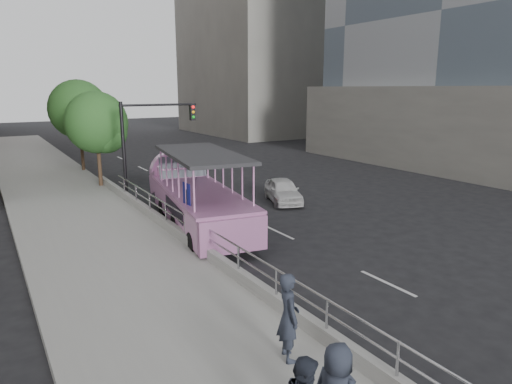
{
  "coord_description": "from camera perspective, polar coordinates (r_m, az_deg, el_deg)",
  "views": [
    {
      "loc": [
        -9.24,
        -11.02,
        5.85
      ],
      "look_at": [
        -1.12,
        2.3,
        2.3
      ],
      "focal_mm": 32.0,
      "sensor_mm": 36.0,
      "label": 1
    }
  ],
  "objects": [
    {
      "name": "guardrail",
      "position": [
        15.14,
        -5.92,
        -5.35
      ],
      "size": [
        0.07,
        22.0,
        0.71
      ],
      "color": "#A8A8AD",
      "rests_on": "kerb_wall"
    },
    {
      "name": "kerb_wall",
      "position": [
        15.36,
        -5.86,
        -7.7
      ],
      "size": [
        0.24,
        30.0,
        0.36
      ],
      "primitive_type": "cube",
      "color": "#AAA9A4",
      "rests_on": "sidewalk"
    },
    {
      "name": "midrise_stone_a",
      "position": [
        64.47,
        2.38,
        21.89
      ],
      "size": [
        20.0,
        20.0,
        32.0
      ],
      "primitive_type": "cube",
      "color": "gray",
      "rests_on": "ground"
    },
    {
      "name": "car",
      "position": [
        23.91,
        3.4,
        0.2
      ],
      "size": [
        2.69,
        3.96,
        1.25
      ],
      "primitive_type": "imported",
      "rotation": [
        0.0,
        0.0,
        -0.36
      ],
      "color": "silver",
      "rests_on": "ground"
    },
    {
      "name": "duck_boat",
      "position": [
        20.12,
        -7.72,
        -0.53
      ],
      "size": [
        3.96,
        10.31,
        3.34
      ],
      "color": "black",
      "rests_on": "ground"
    },
    {
      "name": "parking_sign",
      "position": [
        16.87,
        -8.61,
        -1.91
      ],
      "size": [
        0.08,
        0.57,
        2.51
      ],
      "color": "black",
      "rests_on": "ground"
    },
    {
      "name": "traffic_signal",
      "position": [
        24.81,
        -13.65,
        7.04
      ],
      "size": [
        4.2,
        0.32,
        5.2
      ],
      "color": "black",
      "rests_on": "ground"
    },
    {
      "name": "street_tree_near",
      "position": [
        27.67,
        -19.08,
        7.93
      ],
      "size": [
        3.52,
        3.52,
        5.72
      ],
      "color": "#352418",
      "rests_on": "ground"
    },
    {
      "name": "ground",
      "position": [
        15.53,
        8.07,
        -9.43
      ],
      "size": [
        160.0,
        160.0,
        0.0
      ],
      "primitive_type": "plane",
      "color": "black"
    },
    {
      "name": "street_tree_far",
      "position": [
        33.55,
        -21.09,
        9.36
      ],
      "size": [
        3.97,
        3.97,
        6.45
      ],
      "color": "#352418",
      "rests_on": "ground"
    },
    {
      "name": "sidewalk",
      "position": [
        22.06,
        -21.2,
        -3.03
      ],
      "size": [
        5.5,
        80.0,
        0.3
      ],
      "primitive_type": "cube",
      "color": "gray",
      "rests_on": "ground"
    },
    {
      "name": "pedestrian_near",
      "position": [
        9.77,
        4.07,
        -15.28
      ],
      "size": [
        0.63,
        0.8,
        1.91
      ],
      "primitive_type": "imported",
      "rotation": [
        0.0,
        0.0,
        1.29
      ],
      "color": "#232834",
      "rests_on": "sidewalk"
    }
  ]
}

